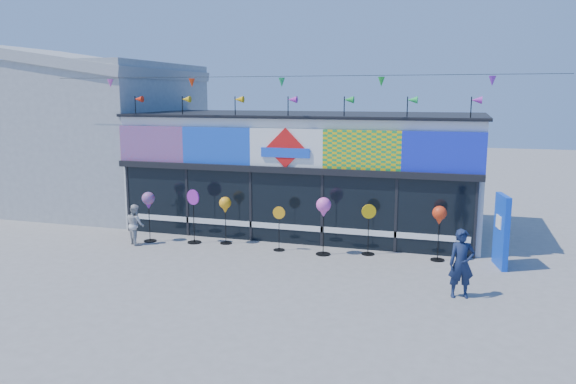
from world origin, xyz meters
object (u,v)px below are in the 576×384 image
at_px(spinner_0, 148,202).
at_px(child, 135,224).
at_px(spinner_2, 225,206).
at_px(blue_sign, 501,231).
at_px(adult_man, 461,264).
at_px(spinner_3, 279,227).
at_px(spinner_5, 368,228).
at_px(spinner_4, 324,209).
at_px(spinner_6, 439,217).
at_px(spinner_1, 194,215).

relative_size(spinner_0, child, 1.27).
height_order(spinner_0, spinner_2, spinner_0).
relative_size(blue_sign, adult_man, 1.24).
bearing_deg(spinner_3, adult_man, -25.74).
bearing_deg(spinner_2, spinner_5, 1.28).
bearing_deg(spinner_2, child, -161.86).
bearing_deg(child, spinner_5, -135.60).
xyz_separation_m(spinner_2, spinner_4, (3.31, -0.31, 0.18)).
distance_m(spinner_2, spinner_6, 6.63).
distance_m(spinner_6, adult_man, 3.04).
xyz_separation_m(blue_sign, adult_man, (-1.04, -2.83, -0.20)).
height_order(blue_sign, spinner_0, blue_sign).
bearing_deg(blue_sign, spinner_5, 165.76).
bearing_deg(spinner_3, spinner_2, 172.06).
bearing_deg(spinner_3, blue_sign, 2.19).
bearing_deg(spinner_6, adult_man, -77.72).
bearing_deg(spinner_1, spinner_4, -1.15).
bearing_deg(spinner_4, blue_sign, 3.38).
bearing_deg(spinner_0, spinner_1, 9.79).
xyz_separation_m(spinner_0, spinner_4, (5.80, 0.17, 0.08)).
bearing_deg(spinner_1, spinner_2, 12.68).
distance_m(spinner_4, child, 6.13).
bearing_deg(spinner_0, adult_man, -13.66).
bearing_deg(spinner_6, spinner_0, -176.47).
bearing_deg(spinner_5, child, -172.22).
distance_m(blue_sign, spinner_3, 6.43).
relative_size(spinner_4, spinner_6, 1.08).
relative_size(spinner_3, adult_man, 0.84).
bearing_deg(spinner_4, spinner_1, 178.85).
relative_size(spinner_3, child, 1.07).
distance_m(spinner_2, adult_man, 7.82).
distance_m(spinner_0, spinner_2, 2.54).
bearing_deg(blue_sign, child, 172.19).
bearing_deg(spinner_5, spinner_1, -176.63).
bearing_deg(spinner_6, spinner_5, 179.36).
height_order(blue_sign, spinner_3, blue_sign).
relative_size(blue_sign, spinner_2, 1.33).
distance_m(spinner_0, adult_man, 10.05).
height_order(spinner_5, child, spinner_5).
bearing_deg(child, spinner_0, -85.05).
bearing_deg(spinner_2, spinner_1, -167.32).
height_order(spinner_3, child, spinner_3).
xyz_separation_m(spinner_1, spinner_5, (5.61, 0.33, -0.12)).
height_order(spinner_4, child, spinner_4).
bearing_deg(spinner_6, spinner_3, -175.84).
bearing_deg(spinner_5, adult_man, -47.87).
bearing_deg(spinner_3, spinner_4, -2.03).
bearing_deg(spinner_1, spinner_6, 2.31).
distance_m(spinner_3, adult_man, 5.96).
relative_size(spinner_2, spinner_4, 0.87).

